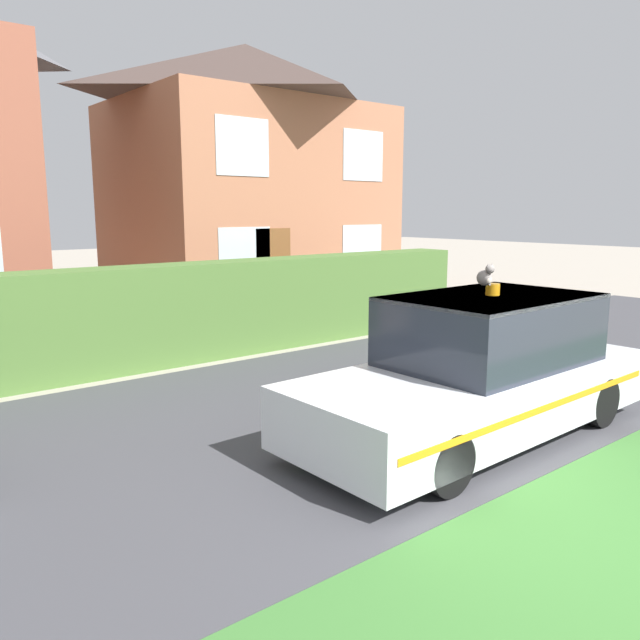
% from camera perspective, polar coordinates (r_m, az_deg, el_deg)
% --- Properties ---
extents(ground_plane, '(80.00, 80.00, 0.00)m').
position_cam_1_polar(ground_plane, '(5.55, 25.96, -18.10)').
color(ground_plane, '#A89E8E').
extents(road_strip, '(28.00, 5.81, 0.01)m').
position_cam_1_polar(road_strip, '(7.89, -1.51, -8.62)').
color(road_strip, '#424247').
rests_on(road_strip, ground).
extents(lawn_verge, '(28.00, 2.22, 0.01)m').
position_cam_1_polar(lawn_verge, '(5.54, 26.21, -18.13)').
color(lawn_verge, '#3D7533').
rests_on(lawn_verge, ground).
extents(garden_hedge, '(11.05, 0.82, 1.64)m').
position_cam_1_polar(garden_hedge, '(11.15, -8.59, 1.11)').
color(garden_hedge, '#4C7233').
rests_on(garden_hedge, ground).
extents(police_car, '(4.59, 1.82, 1.71)m').
position_cam_1_polar(police_car, '(7.24, 14.38, -4.52)').
color(police_car, black).
rests_on(police_car, road_strip).
extents(cat, '(0.21, 0.26, 0.25)m').
position_cam_1_polar(cat, '(6.94, 14.90, 3.86)').
color(cat, gray).
rests_on(cat, police_car).
extents(house_right, '(7.10, 5.70, 6.95)m').
position_cam_1_polar(house_right, '(17.98, -6.62, 13.16)').
color(house_right, '#A86B4C').
rests_on(house_right, ground).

